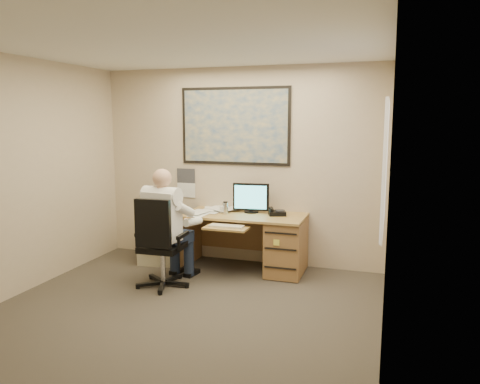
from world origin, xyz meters
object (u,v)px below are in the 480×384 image
(filing_cabinet, at_px, (161,232))
(person, at_px, (163,228))
(desk, at_px, (268,238))
(office_chair, at_px, (161,261))

(filing_cabinet, xyz_separation_m, person, (0.48, -0.88, 0.29))
(desk, xyz_separation_m, person, (-1.07, -0.90, 0.26))
(desk, distance_m, filing_cabinet, 1.56)
(filing_cabinet, relative_size, office_chair, 0.89)
(desk, bearing_deg, filing_cabinet, -179.25)
(filing_cabinet, relative_size, person, 0.69)
(office_chair, relative_size, person, 0.77)
(desk, distance_m, office_chair, 1.46)
(filing_cabinet, bearing_deg, person, -68.21)
(office_chair, bearing_deg, desk, 40.34)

